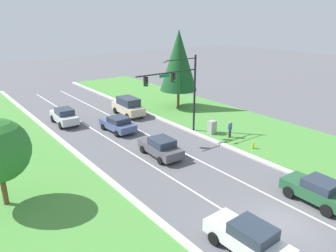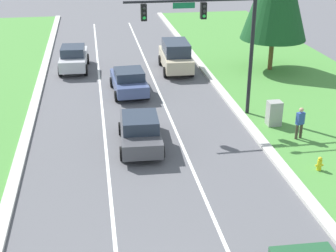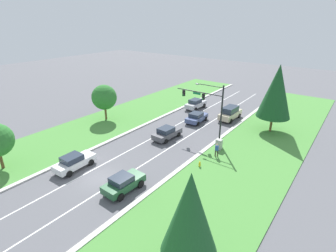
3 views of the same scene
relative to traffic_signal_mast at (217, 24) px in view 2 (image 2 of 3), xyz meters
The scene contains 8 objects.
traffic_signal_mast is the anchor object (origin of this frame).
silver_sedan 13.24m from the traffic_signal_mast, 127.47° to the left, with size 2.12×4.60×1.76m.
champagne_suv 9.56m from the traffic_signal_mast, 93.58° to the left, with size 2.20×4.87×2.11m.
graphite_sedan 6.74m from the traffic_signal_mast, 145.76° to the right, with size 2.17×4.50×1.60m.
slate_blue_sedan 7.50m from the traffic_signal_mast, 132.96° to the left, with size 2.24×4.32×1.54m.
utility_cabinet 5.44m from the traffic_signal_mast, 32.91° to the right, with size 0.70×0.60×1.37m.
pedestrian 6.37m from the traffic_signal_mast, 46.93° to the right, with size 0.43×0.32×1.69m.
fire_hydrant 8.66m from the traffic_signal_mast, 66.49° to the right, with size 0.34×0.20×0.70m.
Camera 2 is at (-2.11, -8.30, 9.87)m, focal length 50.00 mm.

